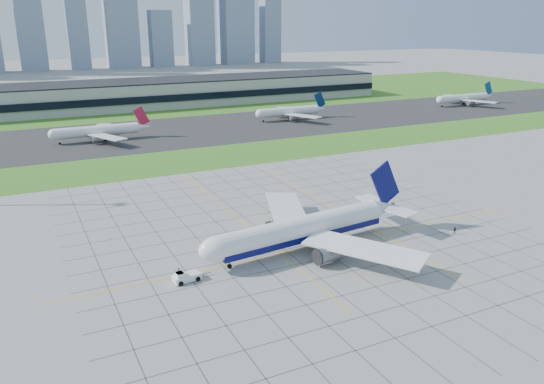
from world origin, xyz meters
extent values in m
plane|color=#9D9D97|center=(0.00, 0.00, 0.00)|extent=(1400.00, 1400.00, 0.00)
cube|color=#3A7521|center=(0.00, 90.00, 0.02)|extent=(700.00, 35.00, 0.04)
cube|color=#383838|center=(0.00, 145.00, 0.03)|extent=(700.00, 75.00, 0.04)
cube|color=#3A7521|center=(0.00, 255.00, 0.02)|extent=(700.00, 145.00, 0.04)
cube|color=#474744|center=(-48.00, 10.00, 0.01)|extent=(0.18, 130.00, 0.02)
cube|color=#474744|center=(-40.00, 10.00, 0.01)|extent=(0.18, 130.00, 0.02)
cube|color=#474744|center=(-32.00, 10.00, 0.01)|extent=(0.18, 130.00, 0.02)
cube|color=#474744|center=(-24.00, 10.00, 0.01)|extent=(0.18, 130.00, 0.02)
cube|color=#474744|center=(-16.00, 10.00, 0.01)|extent=(0.18, 130.00, 0.02)
cube|color=#474744|center=(-8.00, 10.00, 0.01)|extent=(0.18, 130.00, 0.02)
cube|color=#474744|center=(0.00, 10.00, 0.01)|extent=(0.18, 130.00, 0.02)
cube|color=#474744|center=(8.00, 10.00, 0.01)|extent=(0.18, 130.00, 0.02)
cube|color=#474744|center=(16.00, 10.00, 0.01)|extent=(0.18, 130.00, 0.02)
cube|color=#474744|center=(24.00, 10.00, 0.01)|extent=(0.18, 130.00, 0.02)
cube|color=#474744|center=(32.00, 10.00, 0.01)|extent=(0.18, 130.00, 0.02)
cube|color=#474744|center=(40.00, 10.00, 0.01)|extent=(0.18, 130.00, 0.02)
cube|color=#474744|center=(48.00, 10.00, 0.01)|extent=(0.18, 130.00, 0.02)
cube|color=#474744|center=(0.00, -40.00, 0.01)|extent=(110.00, 0.18, 0.02)
cube|color=#474744|center=(0.00, -32.00, 0.01)|extent=(110.00, 0.18, 0.02)
cube|color=#474744|center=(0.00, -24.00, 0.01)|extent=(110.00, 0.18, 0.02)
cube|color=#474744|center=(0.00, -16.00, 0.01)|extent=(110.00, 0.18, 0.02)
cube|color=#474744|center=(0.00, -8.00, 0.01)|extent=(110.00, 0.18, 0.02)
cube|color=#474744|center=(0.00, 0.00, 0.01)|extent=(110.00, 0.18, 0.02)
cube|color=#474744|center=(0.00, 8.00, 0.01)|extent=(110.00, 0.18, 0.02)
cube|color=#474744|center=(0.00, 16.00, 0.01)|extent=(110.00, 0.18, 0.02)
cube|color=#474744|center=(0.00, 24.00, 0.01)|extent=(110.00, 0.18, 0.02)
cube|color=#474744|center=(0.00, 32.00, 0.01)|extent=(110.00, 0.18, 0.02)
cube|color=#474744|center=(0.00, 40.00, 0.01)|extent=(110.00, 0.18, 0.02)
cube|color=#474744|center=(0.00, 48.00, 0.01)|extent=(110.00, 0.18, 0.02)
cube|color=#474744|center=(0.00, 56.00, 0.01)|extent=(110.00, 0.18, 0.02)
cube|color=#474744|center=(0.00, 64.00, 0.01)|extent=(110.00, 0.18, 0.02)
cube|color=#DFBE0B|center=(0.00, -2.00, 0.02)|extent=(120.00, 0.25, 0.03)
cube|color=#DFBE0B|center=(-10.00, 20.00, 0.02)|extent=(0.25, 100.00, 0.03)
cube|color=#DFBE0B|center=(18.00, 20.00, 0.02)|extent=(0.25, 100.00, 0.03)
cube|color=#B7B7B2|center=(40.00, 230.00, 7.50)|extent=(260.00, 42.00, 15.00)
cube|color=black|center=(40.00, 208.50, 7.00)|extent=(260.00, 1.00, 4.00)
cube|color=black|center=(40.00, 230.00, 15.40)|extent=(260.00, 42.00, 0.80)
cube|color=#7E8EA6|center=(-32.00, 520.00, 59.00)|extent=(26.00, 23.40, 118.00)
cube|color=#7E8EA6|center=(14.00, 520.00, 44.00)|extent=(20.00, 18.00, 88.00)
cube|color=#7E8EA6|center=(103.00, 520.00, 31.00)|extent=(24.00, 21.60, 62.00)
cube|color=#7E8EA6|center=(150.00, 520.00, 64.00)|extent=(29.00, 26.10, 128.00)
cube|color=#7E8EA6|center=(196.00, 520.00, 40.00)|extent=(36.00, 32.40, 80.00)
cube|color=#7E8EA6|center=(242.00, 520.00, 52.50)|extent=(22.00, 19.80, 105.00)
cylinder|color=white|center=(-4.07, -1.31, 5.22)|extent=(43.23, 10.09, 5.59)
cube|color=#070B4D|center=(-4.07, -1.31, 3.45)|extent=(43.19, 9.72, 1.49)
ellipsoid|color=white|center=(-25.39, -3.57, 5.22)|extent=(9.49, 6.51, 5.59)
cube|color=black|center=(-27.43, -3.79, 5.69)|extent=(2.35, 3.18, 0.56)
cone|color=white|center=(20.50, 1.29, 5.50)|extent=(7.98, 6.07, 5.31)
cube|color=#070B4D|center=(20.96, 1.34, 11.75)|extent=(10.16, 1.54, 11.90)
cube|color=white|center=(-0.08, 14.11, 4.29)|extent=(16.80, 27.40, 0.90)
cube|color=white|center=(3.07, -15.55, 4.29)|extent=(20.98, 26.58, 0.90)
cylinder|color=slate|center=(-5.10, 8.42, 2.42)|extent=(6.40, 4.16, 3.54)
cylinder|color=slate|center=(-3.03, -11.05, 2.42)|extent=(6.40, 4.16, 3.54)
cylinder|color=gray|center=(-23.07, -3.33, 1.21)|extent=(0.37, 0.37, 2.42)
cylinder|color=black|center=(-23.07, -3.33, 0.51)|extent=(1.07, 0.57, 1.03)
cylinder|color=black|center=(0.25, 2.15, 0.61)|extent=(1.32, 1.24, 1.21)
cylinder|color=black|center=(0.88, -3.79, 0.61)|extent=(1.32, 1.24, 1.21)
cube|color=white|center=(-33.02, -4.90, 0.84)|extent=(5.81, 3.17, 1.30)
cube|color=white|center=(-34.50, -5.05, 1.76)|extent=(1.88, 2.21, 1.02)
cube|color=black|center=(-34.50, -5.05, 1.95)|extent=(1.67, 2.00, 0.65)
cube|color=gray|center=(-29.05, -4.48, 0.56)|extent=(2.79, 0.46, 0.17)
cylinder|color=black|center=(-34.99, -3.89, 0.51)|extent=(1.06, 0.57, 1.02)
cylinder|color=black|center=(-34.74, -6.29, 0.51)|extent=(1.06, 0.57, 1.02)
cylinder|color=black|center=(-31.30, -3.50, 0.51)|extent=(1.06, 0.57, 1.02)
cylinder|color=black|center=(-31.05, -5.90, 0.51)|extent=(1.06, 0.57, 1.02)
imported|color=black|center=(-33.82, -2.05, 0.90)|extent=(0.77, 0.77, 1.80)
imported|color=#2A241C|center=(34.24, -10.40, 0.98)|extent=(1.18, 1.21, 1.96)
cylinder|color=white|center=(-27.99, 140.15, 4.50)|extent=(35.61, 4.80, 4.80)
cube|color=#BC153D|center=(-8.20, 140.15, 9.50)|extent=(7.46, 0.40, 9.15)
cube|color=white|center=(-25.51, 151.15, 3.70)|extent=(13.89, 20.66, 0.40)
cube|color=white|center=(-25.51, 129.15, 3.70)|extent=(13.89, 20.66, 0.40)
cylinder|color=black|center=(-25.02, 142.35, 0.50)|extent=(1.00, 1.00, 1.00)
cylinder|color=black|center=(-25.02, 137.95, 0.50)|extent=(1.00, 1.00, 1.00)
cylinder|color=white|center=(72.33, 149.19, 4.50)|extent=(34.14, 4.80, 4.80)
cube|color=#071F4C|center=(91.30, 149.19, 9.50)|extent=(7.46, 0.40, 9.15)
cube|color=white|center=(74.70, 160.19, 3.70)|extent=(13.89, 20.66, 0.40)
cube|color=white|center=(74.70, 138.19, 3.70)|extent=(13.89, 20.66, 0.40)
cylinder|color=black|center=(75.18, 151.39, 0.50)|extent=(1.00, 1.00, 1.00)
cylinder|color=black|center=(75.18, 146.99, 0.50)|extent=(1.00, 1.00, 1.00)
cylinder|color=white|center=(194.32, 146.36, 4.50)|extent=(37.68, 4.80, 4.80)
cube|color=navy|center=(215.25, 146.36, 9.50)|extent=(7.46, 0.40, 9.15)
cube|color=white|center=(196.93, 157.36, 3.70)|extent=(13.89, 20.66, 0.40)
cube|color=white|center=(196.93, 135.36, 3.70)|extent=(13.89, 20.66, 0.40)
cylinder|color=black|center=(197.46, 148.56, 0.50)|extent=(1.00, 1.00, 1.00)
cylinder|color=black|center=(197.46, 144.16, 0.50)|extent=(1.00, 1.00, 1.00)
camera|label=1|loc=(-60.40, -99.75, 50.60)|focal=35.00mm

